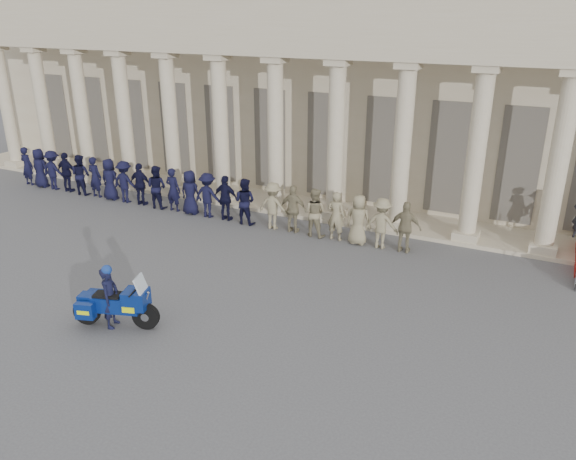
{
  "coord_description": "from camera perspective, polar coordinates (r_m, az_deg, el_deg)",
  "views": [
    {
      "loc": [
        8.97,
        -11.91,
        8.01
      ],
      "look_at": [
        1.89,
        2.61,
        1.6
      ],
      "focal_mm": 35.0,
      "sensor_mm": 36.0,
      "label": 1
    }
  ],
  "objects": [
    {
      "name": "motorcycle",
      "position": [
        15.75,
        -17.1,
        -7.2
      ],
      "size": [
        2.34,
        1.3,
        1.55
      ],
      "rotation": [
        0.0,
        0.0,
        0.31
      ],
      "color": "black",
      "rests_on": "ground"
    },
    {
      "name": "officer_rank",
      "position": [
        23.58,
        -10.09,
        3.82
      ],
      "size": [
        19.42,
        0.7,
        1.86
      ],
      "color": "black",
      "rests_on": "ground"
    },
    {
      "name": "ground",
      "position": [
        16.93,
        -9.74,
        -6.95
      ],
      "size": [
        90.0,
        90.0,
        0.0
      ],
      "primitive_type": "plane",
      "color": "#4A4A4D",
      "rests_on": "ground"
    },
    {
      "name": "rider",
      "position": [
        15.7,
        -17.64,
        -6.42
      ],
      "size": [
        0.58,
        0.72,
        1.8
      ],
      "rotation": [
        0.0,
        0.0,
        1.88
      ],
      "color": "black",
      "rests_on": "ground"
    },
    {
      "name": "building",
      "position": [
        28.34,
        7.58,
        14.39
      ],
      "size": [
        40.0,
        12.5,
        9.0
      ],
      "color": "tan",
      "rests_on": "ground"
    }
  ]
}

